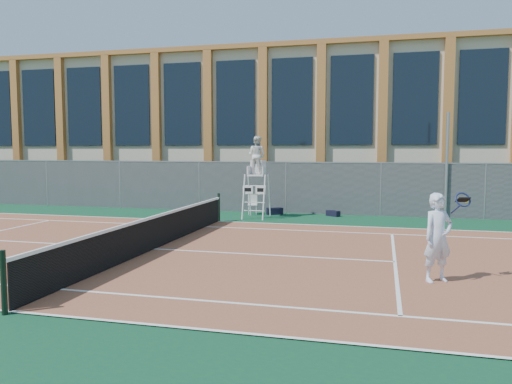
% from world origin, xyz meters
% --- Properties ---
extents(ground, '(120.00, 120.00, 0.00)m').
position_xyz_m(ground, '(0.00, 0.00, 0.00)').
color(ground, '#233814').
extents(apron, '(36.00, 20.00, 0.01)m').
position_xyz_m(apron, '(0.00, 1.00, 0.01)').
color(apron, '#0E3E2A').
rests_on(apron, ground).
extents(tennis_court, '(23.77, 10.97, 0.02)m').
position_xyz_m(tennis_court, '(0.00, 0.00, 0.02)').
color(tennis_court, brown).
rests_on(tennis_court, apron).
extents(tennis_net, '(0.10, 11.30, 1.10)m').
position_xyz_m(tennis_net, '(0.00, 0.00, 0.54)').
color(tennis_net, black).
rests_on(tennis_net, ground).
extents(fence, '(40.00, 0.06, 2.20)m').
position_xyz_m(fence, '(0.00, 8.80, 1.10)').
color(fence, '#595E60').
rests_on(fence, ground).
extents(hedge, '(40.00, 1.40, 2.20)m').
position_xyz_m(hedge, '(0.00, 10.00, 1.10)').
color(hedge, black).
rests_on(hedge, ground).
extents(building, '(45.00, 10.60, 8.22)m').
position_xyz_m(building, '(0.00, 17.95, 4.15)').
color(building, beige).
rests_on(building, ground).
extents(steel_pole, '(0.12, 0.12, 4.25)m').
position_xyz_m(steel_pole, '(8.53, 8.70, 2.12)').
color(steel_pole, '#9EA0A5').
rests_on(steel_pole, ground).
extents(umpire_chair, '(0.93, 1.43, 3.34)m').
position_xyz_m(umpire_chair, '(1.14, 7.04, 2.44)').
color(umpire_chair, white).
rests_on(umpire_chair, ground).
extents(plastic_chair, '(0.47, 0.47, 0.84)m').
position_xyz_m(plastic_chair, '(0.70, 8.04, 0.50)').
color(plastic_chair, silver).
rests_on(plastic_chair, apron).
extents(sports_bag_near, '(0.72, 0.58, 0.29)m').
position_xyz_m(sports_bag_near, '(1.65, 8.13, 0.15)').
color(sports_bag_near, black).
rests_on(sports_bag_near, apron).
extents(sports_bag_far, '(0.62, 0.54, 0.23)m').
position_xyz_m(sports_bag_far, '(4.10, 8.23, 0.13)').
color(sports_bag_far, black).
rests_on(sports_bag_far, apron).
extents(tennis_player, '(1.08, 0.83, 1.85)m').
position_xyz_m(tennis_player, '(7.20, -1.67, 0.96)').
color(tennis_player, '#D3E1FD').
rests_on(tennis_player, tennis_court).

